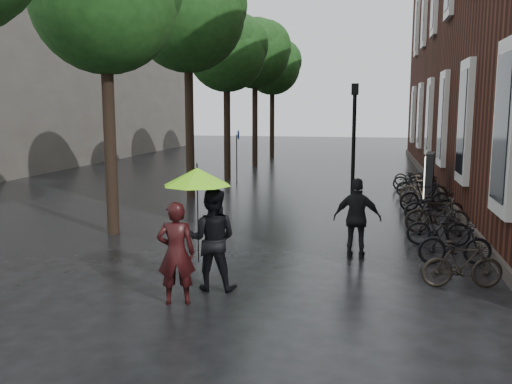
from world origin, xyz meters
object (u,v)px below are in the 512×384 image
(ad_lightbox, at_px, (429,179))
(parked_bicycles, at_px, (427,200))
(person_burgundy, at_px, (176,253))
(lamp_post, at_px, (354,138))
(person_black, at_px, (212,239))
(pedestrian_walking, at_px, (357,218))

(ad_lightbox, bearing_deg, parked_bicycles, -88.52)
(person_burgundy, xyz_separation_m, lamp_post, (2.76, 8.02, 1.60))
(lamp_post, bearing_deg, person_black, -108.26)
(person_black, distance_m, ad_lightbox, 11.42)
(parked_bicycles, bearing_deg, pedestrian_walking, -110.14)
(person_black, height_order, ad_lightbox, person_black)
(parked_bicycles, relative_size, lamp_post, 3.57)
(person_black, xyz_separation_m, parked_bicycles, (4.71, 8.48, -0.49))
(lamp_post, bearing_deg, ad_lightbox, 50.89)
(person_black, distance_m, pedestrian_walking, 3.80)
(person_black, xyz_separation_m, ad_lightbox, (4.93, 10.31, -0.03))
(parked_bicycles, bearing_deg, lamp_post, -150.43)
(person_burgundy, bearing_deg, pedestrian_walking, -146.18)
(lamp_post, bearing_deg, person_burgundy, -108.96)
(person_burgundy, relative_size, ad_lightbox, 0.98)
(parked_bicycles, height_order, lamp_post, lamp_post)
(pedestrian_walking, bearing_deg, ad_lightbox, -104.78)
(pedestrian_walking, relative_size, ad_lightbox, 0.99)
(person_burgundy, bearing_deg, ad_lightbox, -131.98)
(pedestrian_walking, height_order, ad_lightbox, ad_lightbox)
(ad_lightbox, height_order, lamp_post, lamp_post)
(person_burgundy, bearing_deg, lamp_post, -125.47)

